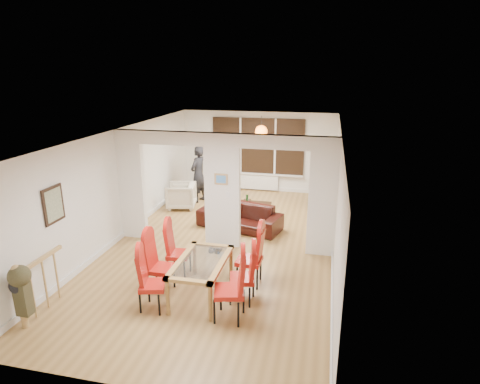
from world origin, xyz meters
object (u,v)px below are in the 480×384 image
(dining_table, at_px, (202,278))
(coffee_table, at_px, (253,207))
(dining_chair_lb, at_px, (160,264))
(dining_chair_la, at_px, (153,281))
(bottle, at_px, (247,199))
(bowl, at_px, (247,201))
(television, at_px, (312,195))
(sofa, at_px, (240,216))
(dining_chair_rb, at_px, (242,274))
(dining_chair_rc, at_px, (249,256))
(armchair, at_px, (181,196))
(dining_chair_lc, at_px, (179,251))
(person, at_px, (198,174))
(dining_chair_ra, at_px, (229,286))

(dining_table, relative_size, coffee_table, 1.47)
(dining_chair_lb, bearing_deg, dining_table, 2.39)
(dining_chair_la, relative_size, bottle, 4.02)
(bowl, bearing_deg, dining_chair_la, -95.69)
(dining_table, bearing_deg, bottle, 91.52)
(television, xyz_separation_m, bowl, (-1.82, -0.90, -0.01))
(coffee_table, xyz_separation_m, bowl, (-0.19, 0.12, 0.14))
(sofa, height_order, bowl, sofa)
(dining_chair_rb, xyz_separation_m, dining_chair_rc, (0.00, 0.61, 0.05))
(dining_table, relative_size, dining_chair_rc, 1.30)
(armchair, bearing_deg, dining_chair_lc, 8.43)
(dining_chair_lb, xyz_separation_m, person, (-0.96, 5.11, 0.31))
(dining_chair_la, distance_m, bowl, 5.32)
(armchair, height_order, coffee_table, armchair)
(person, height_order, bottle, person)
(dining_chair_la, height_order, bottle, dining_chair_la)
(dining_chair_lc, height_order, dining_chair_ra, dining_chair_ra)
(dining_chair_ra, xyz_separation_m, television, (1.02, 6.18, -0.33))
(sofa, distance_m, television, 2.91)
(coffee_table, bearing_deg, dining_table, -90.65)
(dining_chair_lc, xyz_separation_m, bowl, (0.52, 4.09, -0.27))
(dining_chair_rc, height_order, sofa, dining_chair_rc)
(dining_chair_lc, xyz_separation_m, television, (2.34, 5.00, -0.26))
(dining_chair_rc, xyz_separation_m, bowl, (-0.89, 4.12, -0.31))
(coffee_table, bearing_deg, sofa, -94.09)
(dining_chair_lc, bearing_deg, dining_chair_lb, -105.47)
(dining_chair_lc, xyz_separation_m, dining_chair_rc, (1.41, -0.03, 0.05))
(bottle, bearing_deg, bowl, 99.82)
(dining_chair_rb, bearing_deg, armchair, 108.89)
(television, bearing_deg, dining_chair_lc, 162.48)
(bottle, bearing_deg, dining_chair_rc, -77.76)
(television, height_order, coffee_table, television)
(dining_chair_lb, distance_m, armchair, 4.61)
(dining_table, distance_m, dining_chair_lb, 0.79)
(armchair, distance_m, coffee_table, 2.12)
(dining_chair_la, height_order, sofa, dining_chair_la)
(dining_chair_rb, xyz_separation_m, sofa, (-0.78, 3.29, -0.21))
(dining_chair_rc, height_order, armchair, dining_chair_rc)
(dining_table, relative_size, dining_chair_lb, 1.36)
(armchair, height_order, bowl, armchair)
(dining_table, distance_m, person, 5.39)
(sofa, bearing_deg, dining_chair_rc, -59.18)
(dining_chair_la, bearing_deg, dining_chair_lc, 75.10)
(dining_chair_lb, xyz_separation_m, dining_chair_rc, (1.51, 0.62, 0.03))
(dining_chair_rc, bearing_deg, dining_chair_lc, -178.83)
(television, bearing_deg, armchair, 115.61)
(dining_chair_la, distance_m, dining_chair_ra, 1.32)
(dining_chair_lc, xyz_separation_m, dining_chair_rb, (1.41, -0.64, -0.00))
(dining_chair_la, height_order, bowl, dining_chair_la)
(dining_chair_la, height_order, television, dining_chair_la)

